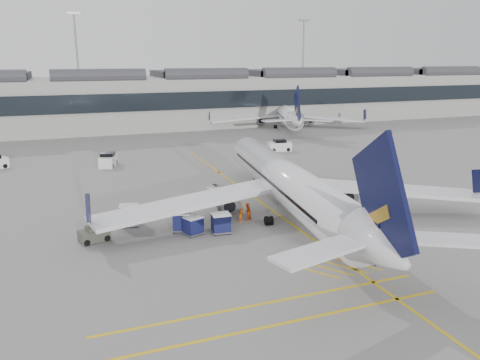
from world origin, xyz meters
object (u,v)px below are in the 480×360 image
object	(u,v)px
ramp_agent_a	(241,212)
airliner_main	(289,184)
ramp_agent_b	(247,212)
belt_loader	(219,195)
baggage_cart_a	(193,225)
pushback_tug	(94,234)

from	to	relation	value
ramp_agent_a	airliner_main	bearing A→B (deg)	-50.71
airliner_main	ramp_agent_b	xyz separation A→B (m)	(-4.20, 0.41, -2.39)
belt_loader	ramp_agent_a	bearing A→B (deg)	-101.50
baggage_cart_a	pushback_tug	world-z (taller)	baggage_cart_a
baggage_cart_a	pushback_tug	xyz separation A→B (m)	(-8.26, 1.51, -0.29)
airliner_main	belt_loader	world-z (taller)	airliner_main
baggage_cart_a	ramp_agent_b	world-z (taller)	ramp_agent_b
ramp_agent_b	pushback_tug	xyz separation A→B (m)	(-14.14, -0.47, -0.24)
belt_loader	pushback_tug	size ratio (longest dim) A/B	1.60
ramp_agent_b	pushback_tug	size ratio (longest dim) A/B	0.62
belt_loader	ramp_agent_b	world-z (taller)	belt_loader
baggage_cart_a	airliner_main	bearing A→B (deg)	-12.68
ramp_agent_a	ramp_agent_b	world-z (taller)	ramp_agent_a
ramp_agent_a	ramp_agent_b	size ratio (longest dim) A/B	1.13
belt_loader	ramp_agent_b	xyz separation A→B (m)	(0.40, -7.49, 0.33)
belt_loader	ramp_agent_a	world-z (taller)	ramp_agent_a
airliner_main	pushback_tug	size ratio (longest dim) A/B	15.19
baggage_cart_a	pushback_tug	size ratio (longest dim) A/B	0.71
pushback_tug	ramp_agent_b	bearing A→B (deg)	-14.10
baggage_cart_a	ramp_agent_b	xyz separation A→B (m)	(5.87, 1.97, -0.05)
ramp_agent_a	baggage_cart_a	bearing A→B (deg)	151.62
ramp_agent_a	ramp_agent_b	distance (m)	0.75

